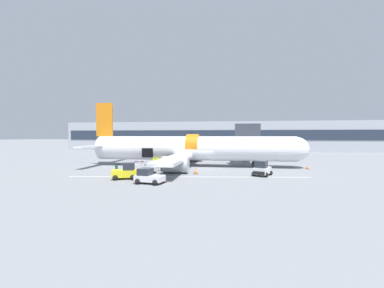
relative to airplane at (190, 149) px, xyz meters
name	(u,v)px	position (x,y,z in m)	size (l,w,h in m)	color
ground_plane	(204,168)	(2.34, -2.09, -2.64)	(500.00, 500.00, 0.00)	slate
apron_marking_line	(189,177)	(1.48, -10.02, -2.64)	(27.26, 3.89, 0.01)	silver
terminal_strip	(219,136)	(2.34, 42.51, 1.75)	(95.01, 13.10, 8.78)	#9EA3AD
jet_bridge_stub	(246,135)	(8.70, 7.42, 2.07)	(3.87, 13.28, 6.52)	#4C4C51
airplane	(190,149)	(0.00, 0.00, 0.00)	(33.87, 28.00, 9.90)	silver
baggage_tug_lead	(126,172)	(-5.01, -12.39, -1.89)	(3.05, 2.51, 1.78)	yellow
baggage_tug_mid	(149,177)	(-1.75, -14.56, -2.00)	(3.03, 2.26, 1.48)	silver
baggage_tug_rear	(262,169)	(9.77, -7.94, -1.89)	(2.53, 2.97, 1.79)	silver
baggage_cart_loading	(139,165)	(-6.67, -4.00, -2.12)	(3.46, 2.74, 1.06)	silver
baggage_cart_queued	(144,169)	(-4.56, -8.00, -2.14)	(4.26, 2.72, 1.09)	#B7BABF
ground_crew_loader_a	(154,163)	(-4.20, -4.86, -1.67)	(0.58, 0.60, 1.85)	#1E2338
ground_crew_loader_b	(157,161)	(-4.37, -2.85, -1.70)	(0.63, 0.50, 1.80)	#2D2D33
ground_crew_driver	(162,164)	(-2.77, -6.05, -1.68)	(0.54, 0.63, 1.83)	black
ground_crew_supervisor	(162,162)	(-3.50, -3.45, -1.71)	(0.62, 0.50, 1.78)	#2D2D33
suitcase_on_tarmac_upright	(116,168)	(-8.98, -6.27, -2.27)	(0.42, 0.40, 0.85)	#14472D
safety_cone_nose	(307,167)	(16.77, -0.73, -2.38)	(0.49, 0.49, 0.56)	black
safety_cone_engine_left	(164,179)	(-0.42, -13.70, -2.29)	(0.51, 0.51, 0.74)	black
safety_cone_wingtip	(196,171)	(1.93, -7.62, -2.30)	(0.57, 0.57, 0.73)	black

